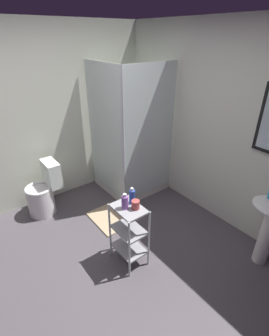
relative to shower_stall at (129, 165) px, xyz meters
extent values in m
cube|color=#4D474D|center=(1.21, -1.23, -0.47)|extent=(4.20, 4.20, 0.02)
cube|color=silver|center=(1.21, 0.62, 0.79)|extent=(4.20, 0.10, 2.50)
cube|color=silver|center=(-0.64, -1.23, 0.79)|extent=(0.10, 4.20, 2.50)
cube|color=white|center=(-0.10, 0.10, -0.41)|extent=(0.90, 0.90, 0.10)
cube|color=silver|center=(-0.10, -0.35, 0.59)|extent=(0.90, 0.02, 1.90)
cube|color=silver|center=(0.35, 0.10, 0.59)|extent=(0.02, 0.90, 1.90)
cylinder|color=silver|center=(0.35, -0.35, 0.59)|extent=(0.04, 0.04, 1.90)
cylinder|color=silver|center=(-0.10, 0.10, -0.36)|extent=(0.08, 0.08, 0.00)
cylinder|color=white|center=(2.11, 0.29, -0.12)|extent=(0.15, 0.15, 0.68)
cylinder|color=white|center=(-0.27, -1.37, -0.26)|extent=(0.37, 0.37, 0.40)
torus|color=white|center=(-0.27, -1.37, -0.05)|extent=(0.37, 0.37, 0.04)
cube|color=white|center=(-0.27, -1.16, 0.12)|extent=(0.35, 0.17, 0.36)
cylinder|color=silver|center=(1.02, -1.02, -0.09)|extent=(0.02, 0.02, 0.74)
cylinder|color=silver|center=(1.38, -1.02, -0.09)|extent=(0.02, 0.02, 0.74)
cylinder|color=silver|center=(1.02, -0.76, -0.09)|extent=(0.02, 0.02, 0.74)
cylinder|color=silver|center=(1.38, -0.76, -0.09)|extent=(0.02, 0.02, 0.74)
cube|color=#99999E|center=(1.20, -0.89, -0.28)|extent=(0.36, 0.26, 0.02)
cube|color=#99999E|center=(1.20, -0.89, -0.01)|extent=(0.36, 0.26, 0.02)
cube|color=#99999E|center=(1.20, -0.89, 0.27)|extent=(0.36, 0.26, 0.02)
cylinder|color=#8454AB|center=(1.17, -0.92, 0.35)|extent=(0.07, 0.07, 0.14)
cylinder|color=silver|center=(1.17, -0.92, 0.43)|extent=(0.04, 0.04, 0.03)
cylinder|color=#294BAE|center=(1.15, -0.81, 0.35)|extent=(0.06, 0.06, 0.15)
cylinder|color=white|center=(1.15, -0.81, 0.44)|extent=(0.03, 0.03, 0.03)
cylinder|color=#B24742|center=(1.25, -0.84, 0.32)|extent=(0.08, 0.08, 0.09)
cube|color=tan|center=(0.45, -0.70, -0.45)|extent=(0.60, 0.40, 0.02)
camera|label=1|loc=(2.86, -2.09, 1.84)|focal=26.75mm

